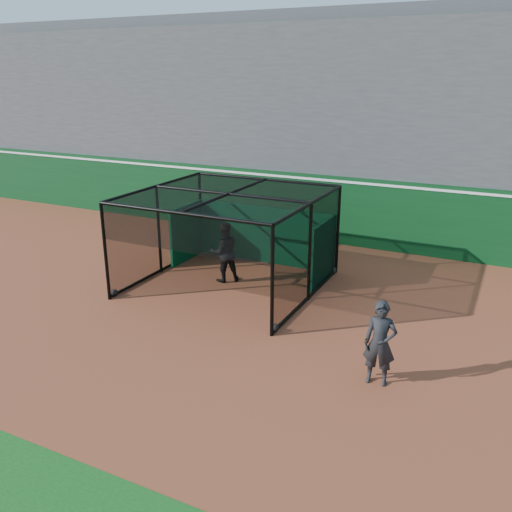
% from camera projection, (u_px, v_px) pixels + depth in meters
% --- Properties ---
extents(ground, '(120.00, 120.00, 0.00)m').
position_uv_depth(ground, '(215.00, 333.00, 13.26)').
color(ground, brown).
rests_on(ground, ground).
extents(outfield_wall, '(50.00, 0.50, 2.50)m').
position_uv_depth(outfield_wall, '(330.00, 208.00, 20.07)').
color(outfield_wall, '#0A3B17').
rests_on(outfield_wall, ground).
extents(grandstand, '(50.00, 7.85, 8.95)m').
position_uv_depth(grandstand, '(363.00, 113.00, 22.24)').
color(grandstand, '#4C4C4F').
rests_on(grandstand, ground).
extents(batting_cage, '(5.11, 5.01, 2.77)m').
position_uv_depth(batting_cage, '(230.00, 241.00, 15.83)').
color(batting_cage, black).
rests_on(batting_cage, ground).
extents(batter, '(1.13, 1.12, 1.84)m').
position_uv_depth(batter, '(224.00, 252.00, 16.29)').
color(batter, black).
rests_on(batter, ground).
extents(on_deck_player, '(0.70, 0.49, 1.79)m').
position_uv_depth(on_deck_player, '(380.00, 343.00, 10.86)').
color(on_deck_player, black).
rests_on(on_deck_player, ground).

